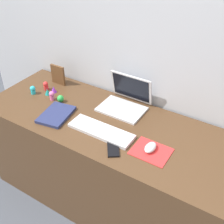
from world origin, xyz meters
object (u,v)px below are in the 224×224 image
(toy_figurine_cyan, at_px, (32,90))
(toy_figurine_purple, at_px, (54,89))
(toy_figurine_pink, at_px, (52,95))
(toy_figurine_red, at_px, (46,86))
(laptop, at_px, (126,99))
(keyboard, at_px, (101,131))
(notebook_pad, at_px, (56,115))
(mouse, at_px, (150,147))
(picture_frame, at_px, (58,75))
(toy_figurine_green, at_px, (60,99))
(cell_phone, at_px, (113,149))
(toy_figurine_teal, at_px, (47,92))

(toy_figurine_cyan, height_order, toy_figurine_purple, toy_figurine_cyan)
(toy_figurine_pink, xyz_separation_m, toy_figurine_red, (-0.13, 0.08, -0.00))
(laptop, xyz_separation_m, keyboard, (0.01, -0.32, -0.04))
(notebook_pad, height_order, toy_figurine_cyan, toy_figurine_cyan)
(mouse, height_order, picture_frame, picture_frame)
(toy_figurine_purple, bearing_deg, notebook_pad, -45.68)
(laptop, distance_m, mouse, 0.46)
(toy_figurine_green, bearing_deg, toy_figurine_cyan, -173.35)
(mouse, relative_size, cell_phone, 0.75)
(mouse, relative_size, toy_figurine_red, 1.45)
(toy_figurine_cyan, distance_m, toy_figurine_teal, 0.11)
(cell_phone, bearing_deg, mouse, -4.41)
(mouse, relative_size, toy_figurine_purple, 2.07)
(keyboard, height_order, cell_phone, keyboard)
(picture_frame, bearing_deg, toy_figurine_cyan, -105.73)
(picture_frame, bearing_deg, toy_figurine_purple, -66.00)
(toy_figurine_green, relative_size, toy_figurine_red, 0.77)
(mouse, height_order, toy_figurine_cyan, toy_figurine_cyan)
(notebook_pad, xyz_separation_m, toy_figurine_green, (-0.08, 0.14, 0.02))
(notebook_pad, bearing_deg, mouse, -7.25)
(keyboard, distance_m, cell_phone, 0.17)
(cell_phone, height_order, toy_figurine_red, toy_figurine_red)
(toy_figurine_red, bearing_deg, laptop, 11.59)
(notebook_pad, xyz_separation_m, toy_figurine_pink, (-0.15, 0.13, 0.03))
(laptop, height_order, toy_figurine_teal, laptop)
(laptop, bearing_deg, notebook_pad, -134.15)
(toy_figurine_cyan, xyz_separation_m, toy_figurine_pink, (0.17, 0.02, 0.00))
(keyboard, relative_size, toy_figurine_green, 8.08)
(cell_phone, distance_m, toy_figurine_red, 0.82)
(laptop, xyz_separation_m, toy_figurine_teal, (-0.55, -0.17, -0.03))
(cell_phone, height_order, toy_figurine_green, toy_figurine_green)
(toy_figurine_cyan, bearing_deg, toy_figurine_teal, 27.93)
(mouse, relative_size, toy_figurine_pink, 1.45)
(picture_frame, distance_m, toy_figurine_cyan, 0.23)
(mouse, xyz_separation_m, toy_figurine_green, (-0.75, 0.12, 0.00))
(toy_figurine_teal, relative_size, toy_figurine_red, 0.67)
(laptop, bearing_deg, toy_figurine_green, -154.91)
(laptop, relative_size, picture_frame, 2.00)
(notebook_pad, xyz_separation_m, toy_figurine_teal, (-0.23, 0.17, 0.01))
(toy_figurine_cyan, bearing_deg, toy_figurine_red, 66.38)
(toy_figurine_pink, bearing_deg, notebook_pad, -41.12)
(laptop, distance_m, cell_phone, 0.44)
(picture_frame, height_order, toy_figurine_green, picture_frame)
(picture_frame, distance_m, toy_figurine_purple, 0.14)
(notebook_pad, xyz_separation_m, toy_figurine_red, (-0.28, 0.21, 0.02))
(laptop, distance_m, toy_figurine_cyan, 0.69)
(keyboard, distance_m, toy_figurine_green, 0.44)
(notebook_pad, height_order, toy_figurine_green, toy_figurine_green)
(toy_figurine_pink, height_order, toy_figurine_purple, toy_figurine_pink)
(notebook_pad, height_order, picture_frame, picture_frame)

